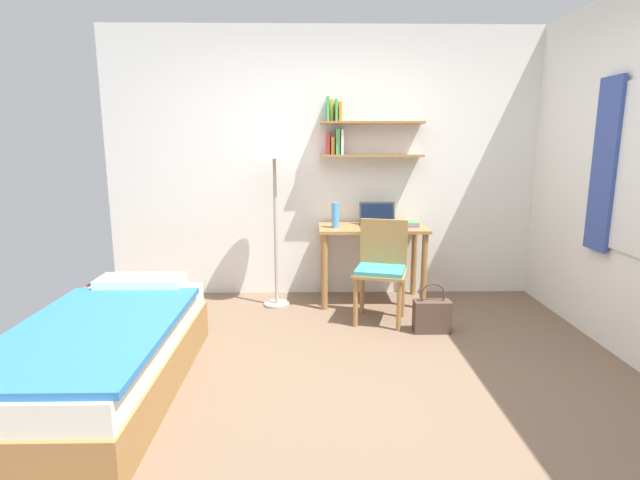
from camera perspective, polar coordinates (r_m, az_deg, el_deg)
The scene contains 10 objects.
ground_plane at distance 3.25m, azimuth 2.92°, elevation -16.71°, with size 5.28×5.28×0.00m, color brown.
wall_back at distance 4.89m, azimuth 1.49°, elevation 8.81°, with size 4.40×0.27×2.60m.
bed at distance 3.35m, azimuth -23.78°, elevation -12.25°, with size 0.89×1.87×0.54m.
desk at distance 4.69m, azimuth 6.05°, elevation -0.17°, with size 1.01×0.54×0.74m.
desk_chair at distance 4.24m, azimuth 7.13°, elevation -2.96°, with size 0.52×0.49×0.87m.
standing_lamp at distance 4.47m, azimuth -5.33°, elevation 9.77°, with size 0.38×0.38×1.60m.
laptop at distance 4.72m, azimuth 6.69°, elevation 2.37°, with size 0.35×0.23×0.22m.
water_bottle at distance 4.55m, azimuth 1.79°, elevation 2.90°, with size 0.07×0.07×0.24m, color #4C99DB.
book_stack at distance 4.74m, azimuth 10.30°, elevation 1.90°, with size 0.16×0.24×0.05m.
handbag at distance 4.14m, azimuth 12.85°, elevation -8.49°, with size 0.29×0.13×0.42m.
Camera 1 is at (-0.21, -2.86, 1.53)m, focal length 27.60 mm.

